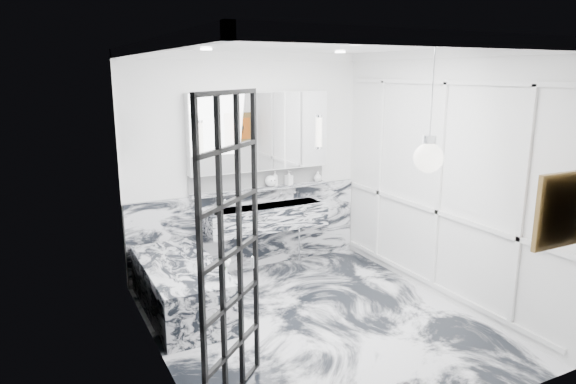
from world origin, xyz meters
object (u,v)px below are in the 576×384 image
crittall_door (231,254)px  bathtub (181,288)px  trough_sink (266,217)px  mirror_cabinet (260,131)px

crittall_door → bathtub: size_ratio=1.46×
bathtub → crittall_door: bearing=-91.2°
trough_sink → mirror_cabinet: size_ratio=0.84×
trough_sink → bathtub: 1.55m
crittall_door → bathtub: crittall_door is taller
mirror_cabinet → bathtub: mirror_cabinet is taller
crittall_door → mirror_cabinet: crittall_door is taller
mirror_cabinet → trough_sink: bearing=-90.0°
crittall_door → mirror_cabinet: (1.36, 2.48, 0.61)m
mirror_cabinet → bathtub: size_ratio=1.15×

